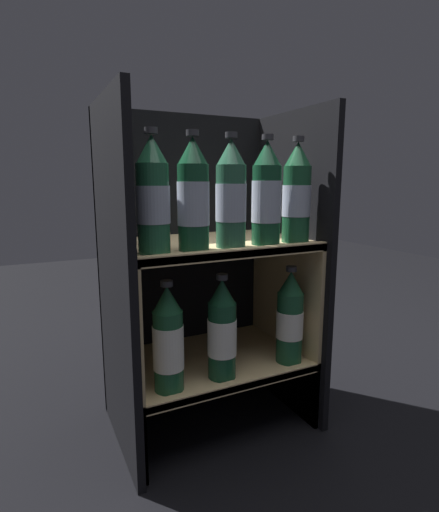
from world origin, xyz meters
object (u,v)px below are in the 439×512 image
bottle_lower_front_2 (290,319)px  bottle_upper_front_3 (266,196)px  bottle_lower_front_0 (168,342)px  bottle_upper_front_0 (153,198)px  bottle_lower_front_1 (222,332)px  bottle_upper_front_4 (297,195)px  bottle_upper_front_1 (193,198)px  bottle_upper_front_2 (232,197)px

bottle_lower_front_2 → bottle_upper_front_3: bearing=-180.0°
bottle_upper_front_3 → bottle_lower_front_0: size_ratio=1.00×
bottle_upper_front_3 → bottle_upper_front_0: bearing=180.0°
bottle_lower_front_1 → bottle_lower_front_2: same height
bottle_upper_front_3 → bottle_lower_front_1: bearing=-180.0°
bottle_upper_front_4 → bottle_lower_front_2: 0.35m
bottle_upper_front_0 → bottle_upper_front_3: (0.30, -0.00, -0.00)m
bottle_upper_front_4 → bottle_lower_front_2: (-0.01, -0.00, -0.35)m
bottle_lower_front_0 → bottle_lower_front_1: bearing=0.0°
bottle_upper_front_4 → bottle_upper_front_1: bearing=-180.0°
bottle_upper_front_4 → bottle_lower_front_2: size_ratio=1.00×
bottle_lower_front_0 → bottle_upper_front_2: bearing=0.0°
bottle_lower_front_0 → bottle_lower_front_2: same height
bottle_upper_front_1 → bottle_upper_front_2: size_ratio=1.00×
bottle_upper_front_0 → bottle_upper_front_4: (0.40, 0.00, 0.00)m
bottle_upper_front_4 → bottle_lower_front_0: (-0.37, -0.00, -0.35)m
bottle_upper_front_2 → bottle_lower_front_1: bearing=-180.0°
bottle_upper_front_3 → bottle_upper_front_4: 0.10m
bottle_upper_front_1 → bottle_lower_front_2: bottle_upper_front_1 is taller
bottle_upper_front_1 → bottle_upper_front_0: bearing=180.0°
bottle_upper_front_0 → bottle_lower_front_1: bottle_upper_front_0 is taller
bottle_lower_front_0 → bottle_lower_front_2: size_ratio=1.00×
bottle_upper_front_0 → bottle_lower_front_2: 0.52m
bottle_upper_front_0 → bottle_lower_front_2: size_ratio=1.00×
bottle_upper_front_1 → bottle_lower_front_0: size_ratio=1.00×
bottle_lower_front_0 → bottle_lower_front_1: 0.15m
bottle_upper_front_4 → bottle_upper_front_3: bearing=-180.0°
bottle_lower_front_2 → bottle_upper_front_0: bearing=180.0°
bottle_upper_front_0 → bottle_upper_front_1: 0.10m
bottle_upper_front_0 → bottle_lower_front_0: (0.03, -0.00, -0.35)m
bottle_lower_front_0 → bottle_lower_front_1: same height
bottle_upper_front_1 → bottle_upper_front_2: bearing=0.0°
bottle_upper_front_0 → bottle_lower_front_2: bearing=-0.0°
bottle_upper_front_4 → bottle_lower_front_1: bearing=-180.0°
bottle_upper_front_0 → bottle_upper_front_2: bearing=-0.0°
bottle_upper_front_1 → bottle_lower_front_0: bottle_upper_front_1 is taller
bottle_upper_front_3 → bottle_lower_front_0: bottle_upper_front_3 is taller
bottle_upper_front_2 → bottle_upper_front_4: same height
bottle_upper_front_1 → bottle_upper_front_2: same height
bottle_upper_front_2 → bottle_upper_front_1: bearing=180.0°
bottle_upper_front_1 → bottle_upper_front_2: 0.10m
bottle_upper_front_2 → bottle_upper_front_4: bearing=0.0°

